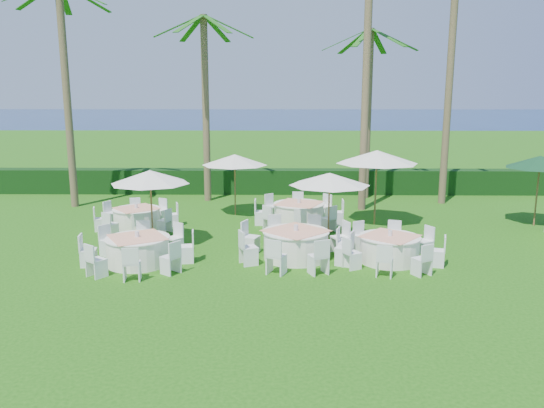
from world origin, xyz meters
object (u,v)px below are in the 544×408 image
(banquet_table_c, at_px, (390,248))
(umbrella_b, at_px, (329,179))
(banquet_table_e, at_px, (299,213))
(banquet_table_a, at_px, (138,250))
(umbrella_d, at_px, (377,157))
(umbrella_c, at_px, (235,160))
(umbrella_green, at_px, (540,162))
(banquet_table_b, at_px, (296,244))
(banquet_table_d, at_px, (137,218))
(umbrella_a, at_px, (150,177))

(banquet_table_c, height_order, umbrella_b, umbrella_b)
(banquet_table_e, height_order, umbrella_b, umbrella_b)
(banquet_table_a, relative_size, umbrella_d, 1.07)
(banquet_table_c, bearing_deg, umbrella_c, 129.46)
(banquet_table_e, height_order, umbrella_d, umbrella_d)
(umbrella_b, relative_size, umbrella_green, 1.00)
(banquet_table_e, distance_m, umbrella_green, 9.11)
(banquet_table_b, relative_size, umbrella_b, 1.28)
(umbrella_b, bearing_deg, umbrella_c, 129.72)
(banquet_table_c, xyz_separation_m, umbrella_c, (-5.07, 6.16, 1.87))
(banquet_table_a, relative_size, banquet_table_c, 1.05)
(banquet_table_b, relative_size, banquet_table_e, 1.01)
(banquet_table_e, relative_size, umbrella_green, 1.27)
(banquet_table_a, bearing_deg, banquet_table_d, 105.33)
(banquet_table_e, xyz_separation_m, umbrella_c, (-2.55, 1.64, 1.84))
(umbrella_c, bearing_deg, banquet_table_c, -50.54)
(banquet_table_b, relative_size, umbrella_d, 1.11)
(banquet_table_a, height_order, umbrella_b, umbrella_b)
(umbrella_b, relative_size, umbrella_c, 1.00)
(banquet_table_d, xyz_separation_m, banquet_table_e, (6.00, 0.63, 0.04))
(umbrella_c, relative_size, umbrella_green, 1.00)
(banquet_table_a, distance_m, banquet_table_d, 4.37)
(banquet_table_d, bearing_deg, banquet_table_b, -32.16)
(banquet_table_e, xyz_separation_m, umbrella_a, (-4.87, -2.93, 1.83))
(banquet_table_a, xyz_separation_m, umbrella_b, (5.74, 2.34, 1.72))
(banquet_table_a, xyz_separation_m, umbrella_green, (13.74, 4.86, 1.99))
(banquet_table_c, distance_m, umbrella_b, 3.11)
(banquet_table_d, height_order, umbrella_a, umbrella_a)
(banquet_table_c, height_order, umbrella_d, umbrella_d)
(banquet_table_a, bearing_deg, umbrella_b, 22.18)
(banquet_table_a, height_order, banquet_table_d, banquet_table_a)
(banquet_table_a, distance_m, umbrella_green, 14.71)
(umbrella_a, distance_m, umbrella_c, 5.13)
(umbrella_a, bearing_deg, banquet_table_d, 116.26)
(banquet_table_b, height_order, umbrella_b, umbrella_b)
(umbrella_a, xyz_separation_m, umbrella_green, (13.76, 2.94, 0.14))
(banquet_table_b, xyz_separation_m, umbrella_a, (-4.63, 1.33, 1.82))
(banquet_table_e, relative_size, umbrella_c, 1.26)
(banquet_table_d, bearing_deg, banquet_table_a, -74.67)
(banquet_table_c, relative_size, umbrella_a, 1.23)
(banquet_table_a, distance_m, umbrella_a, 2.66)
(banquet_table_d, distance_m, banquet_table_e, 6.04)
(umbrella_b, bearing_deg, banquet_table_d, 164.80)
(banquet_table_a, relative_size, banquet_table_e, 0.97)
(banquet_table_d, distance_m, umbrella_b, 7.36)
(umbrella_c, bearing_deg, banquet_table_b, -68.59)
(umbrella_d, height_order, umbrella_green, umbrella_d)
(umbrella_d, bearing_deg, umbrella_b, -127.39)
(banquet_table_c, bearing_deg, umbrella_d, 85.45)
(banquet_table_b, bearing_deg, umbrella_c, 111.41)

